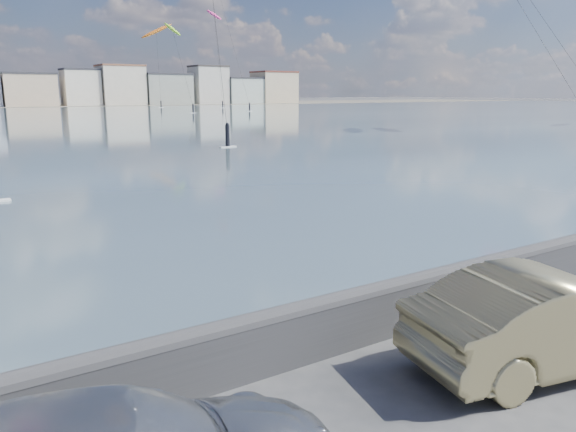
# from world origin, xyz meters

# --- Properties ---
(seawall) EXTENTS (400.00, 0.36, 1.08)m
(seawall) POSITION_xyz_m (0.00, 2.70, 0.58)
(seawall) COLOR #28282B
(seawall) RESTS_ON ground
(car_champagne) EXTENTS (5.22, 2.74, 1.64)m
(car_champagne) POSITION_xyz_m (3.79, 0.36, 0.82)
(car_champagne) COLOR tan
(car_champagne) RESTS_ON ground
(kitesurfer_8) EXTENTS (4.63, 13.67, 27.91)m
(kitesurfer_8) POSITION_xyz_m (69.23, 145.90, 25.16)
(kitesurfer_8) COLOR #E5338C
(kitesurfer_8) RESTS_ON ground
(kitesurfer_11) EXTENTS (9.12, 10.85, 24.00)m
(kitesurfer_11) POSITION_xyz_m (56.10, 156.65, 21.07)
(kitesurfer_11) COLOR orange
(kitesurfer_11) RESTS_ON ground
(kitesurfer_13) EXTENTS (2.73, 15.04, 20.10)m
(kitesurfer_13) POSITION_xyz_m (45.11, 117.40, 17.45)
(kitesurfer_13) COLOR #8CD826
(kitesurfer_13) RESTS_ON ground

